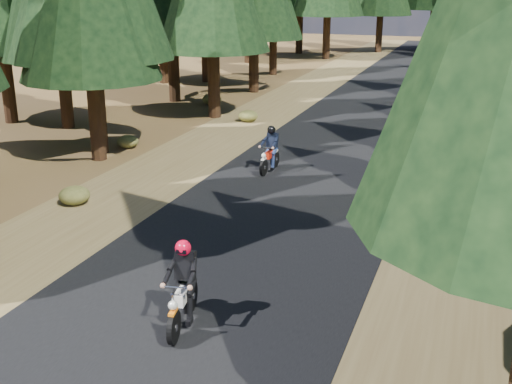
% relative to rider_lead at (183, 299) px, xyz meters
% --- Properties ---
extents(ground, '(120.00, 120.00, 0.00)m').
position_rel_rider_lead_xyz_m(ground, '(-0.19, 2.79, -0.52)').
color(ground, '#4E381C').
rests_on(ground, ground).
extents(road, '(6.00, 100.00, 0.01)m').
position_rel_rider_lead_xyz_m(road, '(-0.19, 7.79, -0.51)').
color(road, black).
rests_on(road, ground).
extents(shoulder_l, '(3.20, 100.00, 0.01)m').
position_rel_rider_lead_xyz_m(shoulder_l, '(-4.79, 7.79, -0.52)').
color(shoulder_l, brown).
rests_on(shoulder_l, ground).
extents(shoulder_r, '(3.20, 100.00, 0.01)m').
position_rel_rider_lead_xyz_m(shoulder_r, '(4.41, 7.79, -0.52)').
color(shoulder_r, brown).
rests_on(shoulder_r, ground).
extents(understory_shrubs, '(16.71, 28.54, 0.62)m').
position_rel_rider_lead_xyz_m(understory_shrubs, '(1.76, 9.73, -0.25)').
color(understory_shrubs, '#474C1E').
rests_on(understory_shrubs, ground).
extents(rider_lead, '(0.82, 1.79, 1.54)m').
position_rel_rider_lead_xyz_m(rider_lead, '(0.00, 0.00, 0.00)').
color(rider_lead, silver).
rests_on(rider_lead, road).
extents(rider_follow, '(0.54, 1.62, 1.43)m').
position_rel_rider_lead_xyz_m(rider_follow, '(-1.59, 9.47, -0.04)').
color(rider_follow, '#A21C0A').
rests_on(rider_follow, road).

